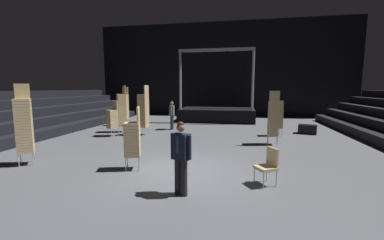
{
  "coord_description": "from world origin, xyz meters",
  "views": [
    {
      "loc": [
        1.66,
        -6.93,
        2.43
      ],
      "look_at": [
        0.15,
        0.84,
        1.4
      ],
      "focal_mm": 23.18,
      "sensor_mm": 36.0,
      "label": 1
    }
  ],
  "objects": [
    {
      "name": "chair_stack_mid_right",
      "position": [
        3.54,
        6.09,
        0.9
      ],
      "size": [
        0.51,
        0.51,
        1.79
      ],
      "rotation": [
        0.0,
        0.0,
        0.16
      ],
      "color": "#B2B5BA",
      "rests_on": "ground_plane"
    },
    {
      "name": "loose_chair_near_man",
      "position": [
        2.38,
        -0.68,
        0.53
      ],
      "size": [
        0.61,
        0.61,
        0.95
      ],
      "rotation": [
        0.0,
        0.0,
        2.13
      ],
      "color": "#B2B5BA",
      "rests_on": "ground_plane"
    },
    {
      "name": "man_with_tie",
      "position": [
        0.38,
        -1.67,
        0.95
      ],
      "size": [
        0.55,
        0.38,
        1.69
      ],
      "rotation": [
        0.0,
        0.0,
        2.71
      ],
      "color": "black",
      "rests_on": "ground_plane"
    },
    {
      "name": "chair_stack_rear_centre",
      "position": [
        -5.68,
        7.9,
        1.24
      ],
      "size": [
        0.49,
        0.49,
        2.48
      ],
      "rotation": [
        0.0,
        0.0,
        3.03
      ],
      "color": "#B2B5BA",
      "rests_on": "ground_plane"
    },
    {
      "name": "stage_riser",
      "position": [
        0.0,
        11.32,
        0.55
      ],
      "size": [
        5.41,
        3.18,
        5.04
      ],
      "color": "black",
      "rests_on": "ground_plane"
    },
    {
      "name": "arena_end_wall",
      "position": [
        0.0,
        15.0,
        4.0
      ],
      "size": [
        22.0,
        0.3,
        8.0
      ],
      "primitive_type": "cube",
      "color": "black",
      "rests_on": "ground_plane"
    },
    {
      "name": "chair_stack_mid_centre",
      "position": [
        -1.44,
        -0.2,
        0.94
      ],
      "size": [
        0.55,
        0.55,
        1.88
      ],
      "rotation": [
        0.0,
        0.0,
        1.88
      ],
      "color": "#B2B5BA",
      "rests_on": "ground_plane"
    },
    {
      "name": "chair_stack_rear_right",
      "position": [
        -3.22,
        5.06,
        1.28
      ],
      "size": [
        0.5,
        0.5,
        2.56
      ],
      "rotation": [
        0.0,
        0.0,
        1.44
      ],
      "color": "#B2B5BA",
      "rests_on": "ground_plane"
    },
    {
      "name": "chair_stack_front_left",
      "position": [
        -4.64,
        4.46,
        0.9
      ],
      "size": [
        0.61,
        0.61,
        1.79
      ],
      "rotation": [
        0.0,
        0.0,
        2.57
      ],
      "color": "#B2B5BA",
      "rests_on": "ground_plane"
    },
    {
      "name": "chair_stack_rear_left",
      "position": [
        3.07,
        4.02,
        1.15
      ],
      "size": [
        0.46,
        0.46,
        2.31
      ],
      "rotation": [
        0.0,
        0.0,
        6.23
      ],
      "color": "#B2B5BA",
      "rests_on": "ground_plane"
    },
    {
      "name": "chair_stack_front_right",
      "position": [
        -4.7,
        5.61,
        1.28
      ],
      "size": [
        0.62,
        0.62,
        2.56
      ],
      "rotation": [
        0.0,
        0.0,
        2.24
      ],
      "color": "#B2B5BA",
      "rests_on": "ground_plane"
    },
    {
      "name": "equipment_road_case",
      "position": [
        5.22,
        7.01,
        0.24
      ],
      "size": [
        1.03,
        0.83,
        0.47
      ],
      "primitive_type": "cube",
      "rotation": [
        0.0,
        0.0,
        -0.29
      ],
      "color": "black",
      "rests_on": "ground_plane"
    },
    {
      "name": "crew_worker_near_stage",
      "position": [
        -2.24,
        6.97,
        0.95
      ],
      "size": [
        0.25,
        0.57,
        1.69
      ],
      "rotation": [
        0.0,
        0.0,
        1.61
      ],
      "color": "black",
      "rests_on": "ground_plane"
    },
    {
      "name": "chair_stack_mid_left",
      "position": [
        -4.96,
        -0.41,
        1.28
      ],
      "size": [
        0.62,
        0.62,
        2.56
      ],
      "rotation": [
        0.0,
        0.0,
        3.79
      ],
      "color": "#B2B5BA",
      "rests_on": "ground_plane"
    },
    {
      "name": "ground_plane",
      "position": [
        0.0,
        0.0,
        -0.05
      ],
      "size": [
        22.0,
        30.0,
        0.1
      ],
      "primitive_type": "cube",
      "color": "#515459"
    }
  ]
}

